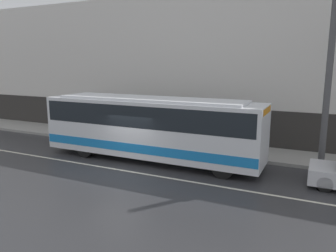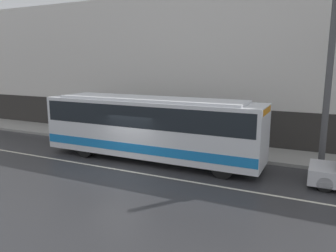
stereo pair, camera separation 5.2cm
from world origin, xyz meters
name	(u,v)px [view 1 (the left image)]	position (x,y,z in m)	size (l,w,h in m)	color
ground_plane	(121,170)	(0.00, 0.00, 0.00)	(60.00, 60.00, 0.00)	#2D2D30
sidewalk	(170,144)	(0.00, 5.48, 0.09)	(60.00, 2.95, 0.17)	gray
building_facade	(180,71)	(0.00, 7.10, 4.54)	(60.00, 0.35, 9.41)	silver
lane_stripe	(121,170)	(0.00, 0.00, 0.00)	(54.00, 0.14, 0.01)	beige
transit_bus	(150,125)	(0.45, 2.13, 1.87)	(11.76, 2.54, 3.32)	silver
utility_pole_near	(329,76)	(8.64, 4.50, 4.48)	(0.30, 0.30, 8.61)	#4C4C4F
pedestrian_waiting	(123,127)	(-3.16, 5.08, 0.98)	(0.36, 0.36, 1.72)	#333338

